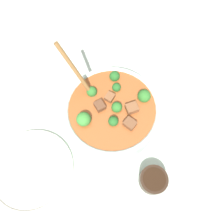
{
  "coord_description": "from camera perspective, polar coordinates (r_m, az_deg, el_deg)",
  "views": [
    {
      "loc": [
        0.21,
        -0.16,
        0.69
      ],
      "look_at": [
        0.0,
        0.0,
        0.07
      ],
      "focal_mm": 35.0,
      "sensor_mm": 36.0,
      "label": 1
    }
  ],
  "objects": [
    {
      "name": "empty_plate",
      "position": [
        0.73,
        -20.41,
        -14.06
      ],
      "size": [
        0.26,
        0.26,
        0.02
      ],
      "color": "silver",
      "rests_on": "ground_plane"
    },
    {
      "name": "condiment_bowl",
      "position": [
        0.68,
        10.73,
        -16.99
      ],
      "size": [
        0.08,
        0.08,
        0.04
      ],
      "color": "black",
      "rests_on": "ground_plane"
    },
    {
      "name": "stew_bowl",
      "position": [
        0.69,
        -0.01,
        -0.24
      ],
      "size": [
        0.32,
        0.29,
        0.26
      ],
      "color": "#B2C6BC",
      "rests_on": "ground_plane"
    },
    {
      "name": "ground_plane",
      "position": [
        0.74,
        0.0,
        -2.12
      ],
      "size": [
        4.0,
        4.0,
        0.0
      ],
      "primitive_type": "plane",
      "color": "#ADBCAD"
    }
  ]
}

